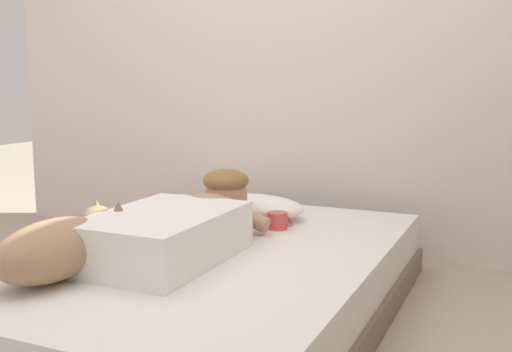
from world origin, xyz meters
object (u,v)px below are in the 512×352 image
pillow (252,206)px  cell_phone (222,237)px  coffee_cup (278,221)px  bed (203,284)px  person_lying (183,224)px  dog (61,246)px

pillow → cell_phone: bearing=-83.8°
pillow → coffee_cup: bearing=-38.0°
pillow → coffee_cup: (0.20, -0.16, -0.02)m
bed → person_lying: (-0.04, -0.07, 0.25)m
dog → coffee_cup: dog is taller
dog → coffee_cup: size_ratio=4.60×
person_lying → dog: bearing=-116.9°
dog → bed: bearing=62.3°
bed → person_lying: bearing=-122.3°
dog → person_lying: bearing=63.1°
bed → coffee_cup: bearing=69.0°
pillow → dog: (-0.22, -1.06, 0.05)m
pillow → person_lying: size_ratio=0.57×
coffee_cup → cell_phone: size_ratio=0.89×
bed → pillow: pillow is taller
bed → cell_phone: (0.00, 0.16, 0.15)m
person_lying → dog: 0.48m
cell_phone → person_lying: bearing=-100.6°
person_lying → dog: person_lying is taller
dog → cell_phone: dog is taller
bed → pillow: bearing=94.4°
bed → dog: bearing=-117.7°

